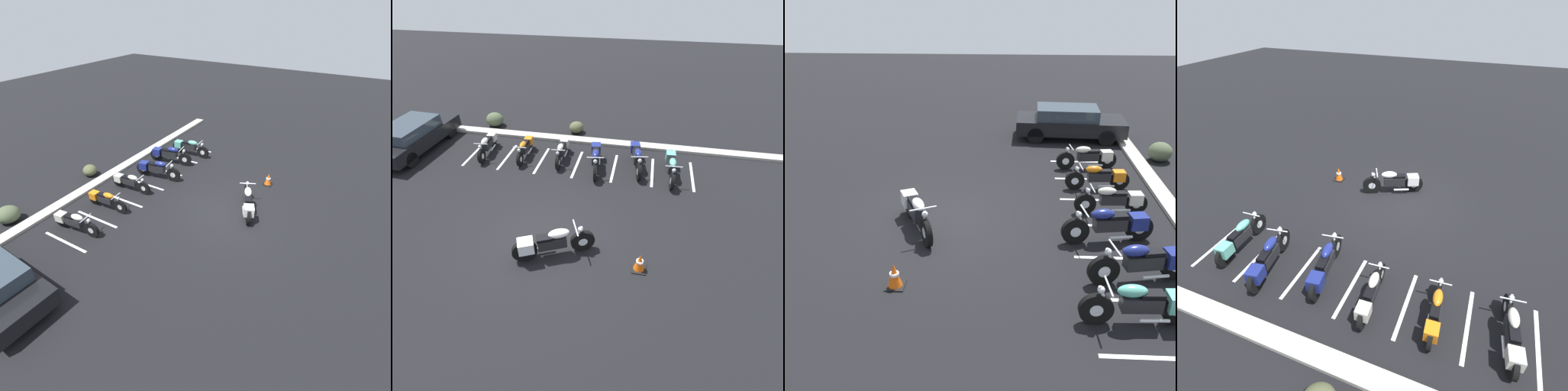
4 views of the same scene
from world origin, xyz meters
TOP-DOWN VIEW (x-y plane):
  - ground at (0.00, 0.00)m, footprint 60.00×60.00m
  - motorcycle_white_featured at (0.43, -0.60)m, footprint 2.21×1.17m
  - parked_bike_0 at (-3.93, 4.58)m, footprint 0.61×2.06m
  - parked_bike_1 at (-2.24, 4.64)m, footprint 0.55×1.97m
  - parked_bike_2 at (-0.63, 4.72)m, footprint 0.57×2.02m
  - parked_bike_3 at (0.90, 4.33)m, footprint 0.74×2.30m
  - parked_bike_4 at (2.52, 4.70)m, footprint 0.78×2.30m
  - parked_bike_5 at (3.89, 4.30)m, footprint 0.62×2.21m
  - car_black at (-7.27, 4.28)m, footprint 2.05×4.40m
  - landscape_rock_0 at (-4.84, 7.23)m, footprint 1.16×1.14m
  - traffic_cone at (2.98, -0.62)m, footprint 0.40×0.40m
  - stall_line_0 at (-4.59, 4.39)m, footprint 0.10×2.10m
  - stall_line_1 at (-3.03, 4.39)m, footprint 0.10×2.10m
  - stall_line_2 at (-1.47, 4.39)m, footprint 0.10×2.10m
  - stall_line_3 at (0.09, 4.39)m, footprint 0.10×2.10m
  - stall_line_4 at (1.65, 4.39)m, footprint 0.10×2.10m
  - stall_line_5 at (3.21, 4.39)m, footprint 0.10×2.10m
  - stall_line_6 at (4.77, 4.39)m, footprint 0.10×2.10m

SIDE VIEW (x-z plane):
  - ground at x=0.00m, z-range 0.00..0.00m
  - stall_line_0 at x=-4.59m, z-range 0.00..0.00m
  - stall_line_1 at x=-3.03m, z-range 0.00..0.00m
  - stall_line_2 at x=-1.47m, z-range 0.00..0.00m
  - stall_line_3 at x=0.09m, z-range 0.00..0.00m
  - stall_line_4 at x=1.65m, z-range 0.00..0.00m
  - stall_line_5 at x=3.21m, z-range 0.00..0.00m
  - stall_line_6 at x=4.77m, z-range 0.00..0.00m
  - traffic_cone at x=2.98m, z-range -0.02..0.55m
  - landscape_rock_0 at x=-4.84m, z-range 0.00..0.68m
  - parked_bike_1 at x=-2.24m, z-range 0.02..0.80m
  - parked_bike_2 at x=-0.63m, z-range 0.03..0.82m
  - parked_bike_0 at x=-3.93m, z-range 0.03..0.84m
  - parked_bike_5 at x=3.89m, z-range 0.03..0.90m
  - parked_bike_3 at x=0.90m, z-range 0.03..0.93m
  - parked_bike_4 at x=2.52m, z-range 0.03..0.94m
  - motorcycle_white_featured at x=0.43m, z-range 0.03..0.97m
  - car_black at x=-7.27m, z-range 0.04..1.32m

